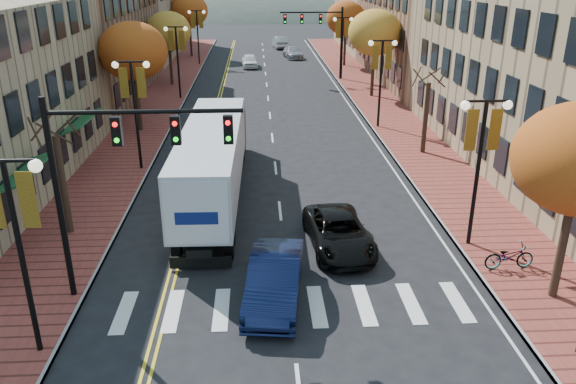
{
  "coord_description": "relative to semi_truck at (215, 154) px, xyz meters",
  "views": [
    {
      "loc": [
        -0.97,
        -13.96,
        10.62
      ],
      "look_at": [
        0.2,
        6.87,
        2.2
      ],
      "focal_mm": 35.0,
      "sensor_mm": 36.0,
      "label": 1
    }
  ],
  "objects": [
    {
      "name": "black_suv",
      "position": [
        5.25,
        -5.67,
        -1.56
      ],
      "size": [
        2.7,
        5.14,
        1.38
      ],
      "primitive_type": "imported",
      "rotation": [
        0.0,
        0.0,
        0.09
      ],
      "color": "black",
      "rests_on": "ground"
    },
    {
      "name": "tree_right_d",
      "position": [
        12.05,
        38.17,
        3.04
      ],
      "size": [
        4.35,
        4.35,
        7.0
      ],
      "color": "#382619",
      "rests_on": "sidewalk_right"
    },
    {
      "name": "tree_left_c",
      "position": [
        -5.95,
        28.17,
        2.81
      ],
      "size": [
        4.16,
        4.16,
        6.69
      ],
      "color": "#382619",
      "rests_on": "sidewalk_left"
    },
    {
      "name": "lamp_right_b",
      "position": [
        10.55,
        12.17,
        2.05
      ],
      "size": [
        1.96,
        0.36,
        6.05
      ],
      "color": "black",
      "rests_on": "ground"
    },
    {
      "name": "ground",
      "position": [
        3.05,
        -11.83,
        -2.25
      ],
      "size": [
        200.0,
        200.0,
        0.0
      ],
      "primitive_type": "plane",
      "color": "black",
      "rests_on": "ground"
    },
    {
      "name": "tree_right_b",
      "position": [
        12.05,
        6.17,
        0.0
      ],
      "size": [
        0.28,
        0.28,
        4.2
      ],
      "color": "#382619",
      "rests_on": "sidewalk_right"
    },
    {
      "name": "navy_sedan",
      "position": [
        2.55,
        -9.37,
        -1.44
      ],
      "size": [
        2.31,
        5.08,
        1.62
      ],
      "primitive_type": "imported",
      "rotation": [
        0.0,
        0.0,
        -0.13
      ],
      "color": "#0D1435",
      "rests_on": "ground"
    },
    {
      "name": "lamp_left_b",
      "position": [
        -4.45,
        4.17,
        2.05
      ],
      "size": [
        1.96,
        0.36,
        6.05
      ],
      "color": "black",
      "rests_on": "ground"
    },
    {
      "name": "tree_left_d",
      "position": [
        -5.95,
        46.17,
        3.35
      ],
      "size": [
        4.61,
        4.61,
        7.42
      ],
      "color": "#382619",
      "rests_on": "sidewalk_left"
    },
    {
      "name": "lamp_left_a",
      "position": [
        -4.45,
        -11.83,
        2.05
      ],
      "size": [
        1.96,
        0.36,
        6.05
      ],
      "color": "black",
      "rests_on": "ground"
    },
    {
      "name": "traffic_mast_near",
      "position": [
        -2.43,
        -8.83,
        2.68
      ],
      "size": [
        6.1,
        0.35,
        7.0
      ],
      "color": "black",
      "rests_on": "ground"
    },
    {
      "name": "tree_left_b",
      "position": [
        -5.95,
        12.17,
        3.2
      ],
      "size": [
        4.48,
        4.48,
        7.21
      ],
      "color": "#382619",
      "rests_on": "sidewalk_left"
    },
    {
      "name": "lamp_right_a",
      "position": [
        10.55,
        -5.83,
        2.05
      ],
      "size": [
        1.96,
        0.36,
        6.05
      ],
      "color": "black",
      "rests_on": "ground"
    },
    {
      "name": "building_right_mid",
      "position": [
        21.55,
        30.17,
        2.75
      ],
      "size": [
        15.0,
        24.0,
        10.0
      ],
      "primitive_type": "cube",
      "color": "brown",
      "rests_on": "ground"
    },
    {
      "name": "semi_truck",
      "position": [
        0.0,
        0.0,
        0.0
      ],
      "size": [
        2.76,
        15.43,
        3.85
      ],
      "rotation": [
        0.0,
        0.0,
        -0.02
      ],
      "color": "black",
      "rests_on": "ground"
    },
    {
      "name": "lamp_left_d",
      "position": [
        -4.45,
        40.17,
        2.05
      ],
      "size": [
        1.96,
        0.36,
        6.05
      ],
      "color": "black",
      "rests_on": "ground"
    },
    {
      "name": "sidewalk_right",
      "position": [
        12.05,
        20.67,
        -2.17
      ],
      "size": [
        4.0,
        85.0,
        0.15
      ],
      "primitive_type": "cube",
      "color": "brown",
      "rests_on": "ground"
    },
    {
      "name": "tree_left_a",
      "position": [
        -5.95,
        -3.83,
        0.0
      ],
      "size": [
        0.28,
        0.28,
        4.2
      ],
      "color": "#382619",
      "rests_on": "sidewalk_left"
    },
    {
      "name": "building_right_far",
      "position": [
        21.55,
        52.17,
        3.25
      ],
      "size": [
        15.0,
        20.0,
        11.0
      ],
      "primitive_type": "cube",
      "color": "#9E8966",
      "rests_on": "ground"
    },
    {
      "name": "car_far_silver",
      "position": [
        6.67,
        44.94,
        -1.56
      ],
      "size": [
        2.57,
        4.98,
        1.38
      ],
      "primitive_type": "imported",
      "rotation": [
        0.0,
        0.0,
        0.14
      ],
      "color": "#9A99A0",
      "rests_on": "ground"
    },
    {
      "name": "car_far_oncoming",
      "position": [
        5.44,
        54.09,
        -1.47
      ],
      "size": [
        2.18,
        4.9,
        1.56
      ],
      "primitive_type": "imported",
      "rotation": [
        0.0,
        0.0,
        3.25
      ],
      "color": "#ABACB3",
      "rests_on": "ground"
    },
    {
      "name": "lamp_right_c",
      "position": [
        10.55,
        30.17,
        2.05
      ],
      "size": [
        1.96,
        0.36,
        6.05
      ],
      "color": "black",
      "rests_on": "ground"
    },
    {
      "name": "car_far_white",
      "position": [
        1.37,
        38.39,
        -1.53
      ],
      "size": [
        1.95,
        4.29,
        1.43
      ],
      "primitive_type": "imported",
      "rotation": [
        0.0,
        0.0,
        0.06
      ],
      "color": "white",
      "rests_on": "ground"
    },
    {
      "name": "sidewalk_left",
      "position": [
        -5.95,
        20.67,
        -2.17
      ],
      "size": [
        4.0,
        85.0,
        0.15
      ],
      "primitive_type": "cube",
      "color": "brown",
      "rests_on": "ground"
    },
    {
      "name": "building_left_mid",
      "position": [
        -13.95,
        24.17,
        3.25
      ],
      "size": [
        12.0,
        24.0,
        11.0
      ],
      "primitive_type": "cube",
      "color": "brown",
      "rests_on": "ground"
    },
    {
      "name": "bicycle",
      "position": [
        11.29,
        -7.93,
        -1.6
      ],
      "size": [
        1.92,
        0.77,
        0.99
      ],
      "primitive_type": "imported",
      "rotation": [
        0.0,
        0.0,
        1.63
      ],
      "color": "gray",
      "rests_on": "sidewalk_right"
    },
    {
      "name": "building_left_far",
      "position": [
        -13.95,
        49.17,
        2.5
      ],
      "size": [
        12.0,
        26.0,
        9.5
      ],
      "primitive_type": "cube",
      "color": "#9E8966",
      "rests_on": "ground"
    },
    {
      "name": "tree_right_c",
      "position": [
        12.05,
        22.17,
        3.2
      ],
      "size": [
        4.48,
        4.48,
        7.21
      ],
      "color": "#382619",
      "rests_on": "sidewalk_right"
    },
    {
      "name": "traffic_mast_far",
      "position": [
        8.53,
        30.17,
        2.68
      ],
      "size": [
        6.1,
        0.34,
        7.0
      ],
      "color": "black",
      "rests_on": "ground"
    },
    {
      "name": "lamp_left_c",
      "position": [
        -4.45,
        22.17,
        2.05
      ],
      "size": [
        1.96,
        0.36,
        6.05
      ],
      "color": "black",
      "rests_on": "ground"
    }
  ]
}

